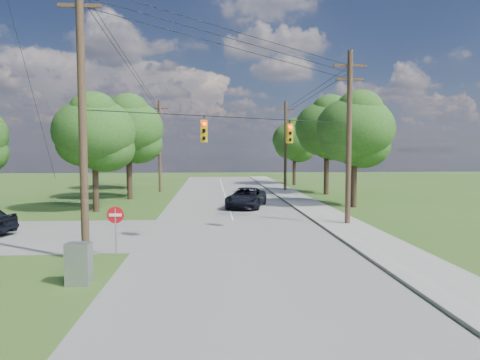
{
  "coord_description": "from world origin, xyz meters",
  "views": [
    {
      "loc": [
        0.57,
        -17.38,
        4.57
      ],
      "look_at": [
        2.1,
        5.0,
        3.0
      ],
      "focal_mm": 32.0,
      "sensor_mm": 36.0,
      "label": 1
    }
  ],
  "objects": [
    {
      "name": "tree_e_near",
      "position": [
        12.0,
        16.0,
        6.25
      ],
      "size": [
        6.2,
        6.2,
        8.81
      ],
      "color": "#3F2B1F",
      "rests_on": "ground"
    },
    {
      "name": "car_main_north",
      "position": [
        3.37,
        16.28,
        0.81
      ],
      "size": [
        3.96,
        6.07,
        1.55
      ],
      "primitive_type": "imported",
      "rotation": [
        0.0,
        0.0,
        -0.27
      ],
      "color": "black",
      "rests_on": "main_road"
    },
    {
      "name": "ground",
      "position": [
        0.0,
        0.0,
        0.0
      ],
      "size": [
        140.0,
        140.0,
        0.0
      ],
      "primitive_type": "plane",
      "color": "#34591D",
      "rests_on": "ground"
    },
    {
      "name": "main_road",
      "position": [
        2.0,
        5.0,
        0.01
      ],
      "size": [
        10.0,
        100.0,
        0.03
      ],
      "primitive_type": "cube",
      "color": "gray",
      "rests_on": "ground"
    },
    {
      "name": "control_cabinet",
      "position": [
        -3.93,
        -2.76,
        0.72
      ],
      "size": [
        0.81,
        0.6,
        1.43
      ],
      "primitive_type": "cube",
      "rotation": [
        0.0,
        0.0,
        -0.03
      ],
      "color": "gray",
      "rests_on": "ground"
    },
    {
      "name": "tree_w_mid",
      "position": [
        -7.0,
        23.0,
        6.58
      ],
      "size": [
        6.4,
        6.4,
        9.22
      ],
      "color": "#3F2B1F",
      "rests_on": "ground"
    },
    {
      "name": "tree_e_mid",
      "position": [
        12.5,
        26.0,
        6.91
      ],
      "size": [
        6.6,
        6.6,
        9.64
      ],
      "color": "#3F2B1F",
      "rests_on": "ground"
    },
    {
      "name": "sidewalk_east",
      "position": [
        8.7,
        5.0,
        0.06
      ],
      "size": [
        2.6,
        100.0,
        0.12
      ],
      "primitive_type": "cube",
      "color": "#A6A39B",
      "rests_on": "ground"
    },
    {
      "name": "pole_ne",
      "position": [
        8.9,
        8.0,
        5.47
      ],
      "size": [
        2.0,
        0.32,
        10.5
      ],
      "color": "brown",
      "rests_on": "ground"
    },
    {
      "name": "pole_sw",
      "position": [
        -4.6,
        0.4,
        6.23
      ],
      "size": [
        2.0,
        0.32,
        12.0
      ],
      "color": "brown",
      "rests_on": "ground"
    },
    {
      "name": "traffic_signals",
      "position": [
        2.55,
        4.43,
        5.5
      ],
      "size": [
        4.91,
        3.27,
        1.05
      ],
      "color": "#E1B60D",
      "rests_on": "ground"
    },
    {
      "name": "power_lines",
      "position": [
        1.5,
        11.54,
        9.15
      ],
      "size": [
        13.93,
        29.62,
        4.93
      ],
      "color": "black",
      "rests_on": "ground"
    },
    {
      "name": "tree_e_far",
      "position": [
        11.5,
        38.0,
        5.92
      ],
      "size": [
        5.8,
        5.8,
        8.32
      ],
      "color": "#3F2B1F",
      "rests_on": "ground"
    },
    {
      "name": "tree_w_far",
      "position": [
        -9.0,
        33.0,
        6.25
      ],
      "size": [
        6.0,
        6.0,
        8.73
      ],
      "color": "#3F2B1F",
      "rests_on": "ground"
    },
    {
      "name": "do_not_enter_sign",
      "position": [
        -3.5,
        1.0,
        1.6
      ],
      "size": [
        0.73,
        0.09,
        2.18
      ],
      "rotation": [
        0.0,
        0.0,
        -0.05
      ],
      "color": "gray",
      "rests_on": "ground"
    },
    {
      "name": "tree_w_near",
      "position": [
        -8.0,
        15.0,
        5.92
      ],
      "size": [
        6.0,
        6.0,
        8.4
      ],
      "color": "#3F2B1F",
      "rests_on": "ground"
    },
    {
      "name": "pole_north_w",
      "position": [
        -5.0,
        30.0,
        5.13
      ],
      "size": [
        2.0,
        0.32,
        10.0
      ],
      "color": "brown",
      "rests_on": "ground"
    },
    {
      "name": "pole_north_e",
      "position": [
        8.9,
        30.0,
        5.13
      ],
      "size": [
        2.0,
        0.32,
        10.0
      ],
      "color": "brown",
      "rests_on": "ground"
    }
  ]
}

